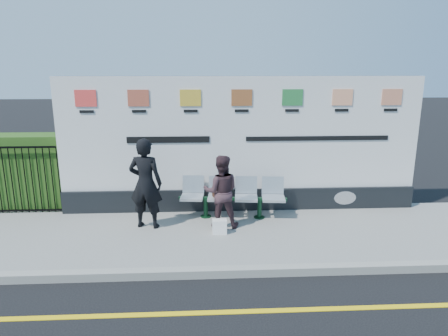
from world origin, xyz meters
name	(u,v)px	position (x,y,z in m)	size (l,w,h in m)	color
ground	(230,312)	(0.00, 0.00, 0.00)	(80.00, 80.00, 0.00)	black
pavement	(222,235)	(0.00, 2.50, 0.06)	(14.00, 3.00, 0.12)	gray
kerb	(226,272)	(0.00, 1.00, 0.07)	(14.00, 0.18, 0.14)	gray
yellow_line	(230,312)	(0.00, 0.00, 0.00)	(14.00, 0.10, 0.01)	yellow
billboard	(241,154)	(0.50, 3.85, 1.42)	(8.00, 0.30, 3.00)	black
hedge	(20,171)	(-4.58, 4.30, 0.97)	(2.35, 0.70, 1.70)	#2C5318
railing	(12,180)	(-4.58, 3.85, 0.89)	(2.05, 0.06, 1.54)	black
bench	(233,207)	(0.28, 3.31, 0.36)	(2.23, 0.58, 0.48)	silver
woman_left	(146,183)	(-1.50, 2.87, 1.04)	(0.67, 0.44, 1.85)	black
woman_right	(221,191)	(0.01, 2.82, 0.87)	(0.73, 0.57, 1.50)	#39252B
handbag_brown	(219,191)	(-0.01, 3.34, 0.71)	(0.28, 0.12, 0.22)	black
carrier_bag_white	(220,227)	(-0.04, 2.45, 0.26)	(0.28, 0.17, 0.28)	white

